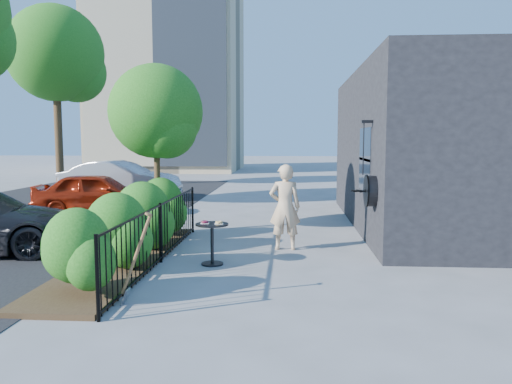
# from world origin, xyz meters

# --- Properties ---
(ground) EXTENTS (120.00, 120.00, 0.00)m
(ground) POSITION_xyz_m (0.00, 0.00, 0.00)
(ground) COLOR gray
(ground) RESTS_ON ground
(shop_building) EXTENTS (6.22, 9.00, 4.00)m
(shop_building) POSITION_xyz_m (5.50, 4.50, 2.00)
(shop_building) COLOR black
(shop_building) RESTS_ON ground
(fence) EXTENTS (0.05, 6.05, 1.10)m
(fence) POSITION_xyz_m (-1.50, 0.00, 0.56)
(fence) COLOR black
(fence) RESTS_ON ground
(planting_bed) EXTENTS (1.30, 6.00, 0.08)m
(planting_bed) POSITION_xyz_m (-2.20, 0.00, 0.04)
(planting_bed) COLOR #382616
(planting_bed) RESTS_ON ground
(shrubs) EXTENTS (1.10, 5.60, 1.24)m
(shrubs) POSITION_xyz_m (-2.10, 0.10, 0.70)
(shrubs) COLOR #1B5E15
(shrubs) RESTS_ON ground
(patio_tree) EXTENTS (2.20, 2.20, 3.94)m
(patio_tree) POSITION_xyz_m (-2.24, 2.76, 2.76)
(patio_tree) COLOR #3F2B19
(patio_tree) RESTS_ON ground
(street_tree_far) EXTENTS (4.40, 4.40, 8.28)m
(street_tree_far) POSITION_xyz_m (-9.94, 13.96, 5.92)
(street_tree_far) COLOR #3F2B19
(street_tree_far) RESTS_ON ground
(cafe_table) EXTENTS (0.59, 0.59, 0.80)m
(cafe_table) POSITION_xyz_m (-0.54, -0.09, 0.52)
(cafe_table) COLOR black
(cafe_table) RESTS_ON ground
(woman) EXTENTS (0.66, 0.45, 1.75)m
(woman) POSITION_xyz_m (0.75, 1.25, 0.87)
(woman) COLOR #D5B18A
(woman) RESTS_ON ground
(shovel) EXTENTS (0.46, 0.17, 1.30)m
(shovel) POSITION_xyz_m (-1.25, -2.32, 0.57)
(shovel) COLOR brown
(shovel) RESTS_ON ground
(car_red) EXTENTS (3.86, 1.96, 1.26)m
(car_red) POSITION_xyz_m (-4.92, 5.72, 0.63)
(car_red) COLOR #99210C
(car_red) RESTS_ON ground
(car_silver) EXTENTS (4.42, 1.58, 1.45)m
(car_silver) POSITION_xyz_m (-5.51, 9.49, 0.73)
(car_silver) COLOR #A7A7AC
(car_silver) RESTS_ON ground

